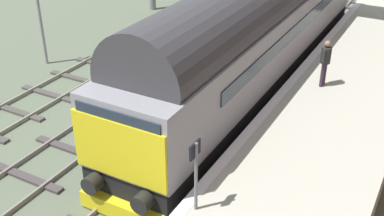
{
  "coord_description": "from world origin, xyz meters",
  "views": [
    {
      "loc": [
        6.1,
        -10.86,
        8.4
      ],
      "look_at": [
        0.2,
        -0.15,
        1.68
      ],
      "focal_mm": 45.16,
      "sensor_mm": 36.0,
      "label": 1
    }
  ],
  "objects": [
    {
      "name": "waiting_passenger",
      "position": [
        2.77,
        4.55,
        1.99
      ],
      "size": [
        0.36,
        0.51,
        1.64
      ],
      "rotation": [
        0.0,
        0.0,
        1.5
      ],
      "color": "#342336",
      "rests_on": "station_platform"
    },
    {
      "name": "track_adjacent_west",
      "position": [
        -3.35,
        -0.0,
        0.06
      ],
      "size": [
        2.5,
        60.0,
        0.15
      ],
      "color": "slate",
      "rests_on": "ground"
    },
    {
      "name": "track_adjacent_far_west",
      "position": [
        -6.57,
        0.0,
        0.06
      ],
      "size": [
        2.5,
        60.0,
        0.15
      ],
      "color": "gray",
      "rests_on": "ground"
    },
    {
      "name": "station_platform",
      "position": [
        3.6,
        0.0,
        0.5
      ],
      "size": [
        4.0,
        44.0,
        1.01
      ],
      "color": "#B7B4A3",
      "rests_on": "ground"
    },
    {
      "name": "diesel_locomotive",
      "position": [
        0.0,
        5.48,
        2.48
      ],
      "size": [
        2.74,
        18.14,
        4.68
      ],
      "color": "black",
      "rests_on": "ground"
    },
    {
      "name": "track_main",
      "position": [
        0.0,
        -0.0,
        0.05
      ],
      "size": [
        2.5,
        60.0,
        0.15
      ],
      "color": "gray",
      "rests_on": "ground"
    },
    {
      "name": "ground_plane",
      "position": [
        0.0,
        0.0,
        0.0
      ],
      "size": [
        140.0,
        140.0,
        0.0
      ],
      "primitive_type": "plane",
      "color": "#59624E",
      "rests_on": "ground"
    },
    {
      "name": "platform_number_sign",
      "position": [
        2.0,
        -3.26,
        2.21
      ],
      "size": [
        0.1,
        0.44,
        1.79
      ],
      "color": "slate",
      "rests_on": "station_platform"
    }
  ]
}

